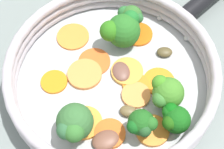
{
  "coord_description": "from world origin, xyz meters",
  "views": [
    {
      "loc": [
        -0.01,
        -0.26,
        0.46
      ],
      "look_at": [
        0.0,
        0.0,
        0.03
      ],
      "focal_mm": 60.0,
      "sensor_mm": 36.0,
      "label": 1
    }
  ],
  "objects_px": {
    "skillet": "(112,83)",
    "carrot_slice_10": "(153,131)",
    "carrot_slice_6": "(138,34)",
    "mushroom_piece_0": "(165,52)",
    "carrot_slice_7": "(136,85)",
    "broccoli_floret_2": "(142,124)",
    "carrot_slice_8": "(54,84)",
    "carrot_slice_1": "(85,123)",
    "carrot_slice_3": "(159,82)",
    "carrot_slice_9": "(85,74)",
    "broccoli_floret_3": "(74,124)",
    "carrot_slice_2": "(94,62)",
    "mushroom_piece_3": "(121,72)",
    "broccoli_floret_1": "(166,93)",
    "broccoli_floret_5": "(175,119)",
    "mushroom_piece_2": "(106,140)",
    "carrot_slice_4": "(127,71)",
    "broccoli_floret_0": "(122,30)",
    "broccoli_floret_4": "(131,16)",
    "carrot_slice_5": "(110,134)",
    "carrot_slice_0": "(136,95)",
    "mushroom_piece_1": "(128,111)",
    "carrot_slice_11": "(73,37)"
  },
  "relations": [
    {
      "from": "carrot_slice_3",
      "to": "carrot_slice_9",
      "type": "xyz_separation_m",
      "value": [
        -0.1,
        0.02,
        0.0
      ]
    },
    {
      "from": "carrot_slice_7",
      "to": "broccoli_floret_2",
      "type": "relative_size",
      "value": 0.81
    },
    {
      "from": "carrot_slice_1",
      "to": "carrot_slice_11",
      "type": "height_order",
      "value": "carrot_slice_1"
    },
    {
      "from": "skillet",
      "to": "broccoli_floret_1",
      "type": "xyz_separation_m",
      "value": [
        0.07,
        -0.04,
        0.04
      ]
    },
    {
      "from": "broccoli_floret_3",
      "to": "mushroom_piece_1",
      "type": "height_order",
      "value": "broccoli_floret_3"
    },
    {
      "from": "skillet",
      "to": "broccoli_floret_1",
      "type": "relative_size",
      "value": 5.61
    },
    {
      "from": "mushroom_piece_3",
      "to": "broccoli_floret_4",
      "type": "bearing_deg",
      "value": 77.25
    },
    {
      "from": "carrot_slice_6",
      "to": "mushroom_piece_1",
      "type": "relative_size",
      "value": 1.9
    },
    {
      "from": "carrot_slice_9",
      "to": "mushroom_piece_3",
      "type": "height_order",
      "value": "mushroom_piece_3"
    },
    {
      "from": "carrot_slice_11",
      "to": "broccoli_floret_4",
      "type": "distance_m",
      "value": 0.09
    },
    {
      "from": "skillet",
      "to": "mushroom_piece_0",
      "type": "distance_m",
      "value": 0.09
    },
    {
      "from": "carrot_slice_2",
      "to": "mushroom_piece_2",
      "type": "bearing_deg",
      "value": -84.36
    },
    {
      "from": "broccoli_floret_5",
      "to": "mushroom_piece_2",
      "type": "height_order",
      "value": "broccoli_floret_5"
    },
    {
      "from": "broccoli_floret_2",
      "to": "mushroom_piece_2",
      "type": "relative_size",
      "value": 1.3
    },
    {
      "from": "broccoli_floret_4",
      "to": "broccoli_floret_3",
      "type": "bearing_deg",
      "value": -115.76
    },
    {
      "from": "mushroom_piece_0",
      "to": "mushroom_piece_2",
      "type": "distance_m",
      "value": 0.16
    },
    {
      "from": "carrot_slice_8",
      "to": "mushroom_piece_3",
      "type": "height_order",
      "value": "mushroom_piece_3"
    },
    {
      "from": "broccoli_floret_3",
      "to": "carrot_slice_10",
      "type": "bearing_deg",
      "value": -1.15
    },
    {
      "from": "carrot_slice_1",
      "to": "mushroom_piece_2",
      "type": "relative_size",
      "value": 1.33
    },
    {
      "from": "skillet",
      "to": "mushroom_piece_0",
      "type": "height_order",
      "value": "mushroom_piece_0"
    },
    {
      "from": "carrot_slice_9",
      "to": "carrot_slice_10",
      "type": "height_order",
      "value": "same"
    },
    {
      "from": "carrot_slice_1",
      "to": "mushroom_piece_2",
      "type": "bearing_deg",
      "value": -44.73
    },
    {
      "from": "broccoli_floret_3",
      "to": "carrot_slice_7",
      "type": "bearing_deg",
      "value": 38.77
    },
    {
      "from": "carrot_slice_3",
      "to": "broccoli_floret_2",
      "type": "height_order",
      "value": "broccoli_floret_2"
    },
    {
      "from": "broccoli_floret_2",
      "to": "broccoli_floret_5",
      "type": "height_order",
      "value": "broccoli_floret_2"
    },
    {
      "from": "carrot_slice_11",
      "to": "mushroom_piece_2",
      "type": "xyz_separation_m",
      "value": [
        0.04,
        -0.16,
        0.0
      ]
    },
    {
      "from": "carrot_slice_1",
      "to": "broccoli_floret_0",
      "type": "distance_m",
      "value": 0.14
    },
    {
      "from": "carrot_slice_8",
      "to": "carrot_slice_1",
      "type": "bearing_deg",
      "value": -55.28
    },
    {
      "from": "carrot_slice_2",
      "to": "broccoli_floret_5",
      "type": "distance_m",
      "value": 0.14
    },
    {
      "from": "broccoli_floret_1",
      "to": "broccoli_floret_4",
      "type": "xyz_separation_m",
      "value": [
        -0.04,
        0.13,
        -0.0
      ]
    },
    {
      "from": "skillet",
      "to": "carrot_slice_2",
      "type": "height_order",
      "value": "carrot_slice_2"
    },
    {
      "from": "carrot_slice_10",
      "to": "broccoli_floret_0",
      "type": "height_order",
      "value": "broccoli_floret_0"
    },
    {
      "from": "carrot_slice_8",
      "to": "carrot_slice_4",
      "type": "bearing_deg",
      "value": 8.39
    },
    {
      "from": "carrot_slice_10",
      "to": "carrot_slice_7",
      "type": "bearing_deg",
      "value": 103.04
    },
    {
      "from": "carrot_slice_2",
      "to": "broccoli_floret_1",
      "type": "distance_m",
      "value": 0.12
    },
    {
      "from": "skillet",
      "to": "carrot_slice_10",
      "type": "relative_size",
      "value": 6.33
    },
    {
      "from": "carrot_slice_3",
      "to": "carrot_slice_4",
      "type": "xyz_separation_m",
      "value": [
        -0.04,
        0.02,
        0.0
      ]
    },
    {
      "from": "skillet",
      "to": "carrot_slice_0",
      "type": "height_order",
      "value": "carrot_slice_0"
    },
    {
      "from": "carrot_slice_3",
      "to": "skillet",
      "type": "bearing_deg",
      "value": 174.63
    },
    {
      "from": "carrot_slice_9",
      "to": "broccoli_floret_3",
      "type": "distance_m",
      "value": 0.09
    },
    {
      "from": "broccoli_floret_0",
      "to": "mushroom_piece_3",
      "type": "relative_size",
      "value": 1.69
    },
    {
      "from": "broccoli_floret_1",
      "to": "carrot_slice_1",
      "type": "bearing_deg",
      "value": -166.8
    },
    {
      "from": "carrot_slice_11",
      "to": "carrot_slice_5",
      "type": "bearing_deg",
      "value": -72.92
    },
    {
      "from": "carrot_slice_7",
      "to": "mushroom_piece_3",
      "type": "height_order",
      "value": "mushroom_piece_3"
    },
    {
      "from": "carrot_slice_5",
      "to": "broccoli_floret_3",
      "type": "bearing_deg",
      "value": 175.12
    },
    {
      "from": "carrot_slice_5",
      "to": "mushroom_piece_0",
      "type": "relative_size",
      "value": 1.8
    },
    {
      "from": "skillet",
      "to": "carrot_slice_10",
      "type": "xyz_separation_m",
      "value": [
        0.05,
        -0.08,
        0.01
      ]
    },
    {
      "from": "mushroom_piece_1",
      "to": "carrot_slice_11",
      "type": "bearing_deg",
      "value": 120.04
    },
    {
      "from": "skillet",
      "to": "carrot_slice_6",
      "type": "relative_size",
      "value": 6.37
    },
    {
      "from": "broccoli_floret_1",
      "to": "carrot_slice_9",
      "type": "bearing_deg",
      "value": 155.28
    }
  ]
}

